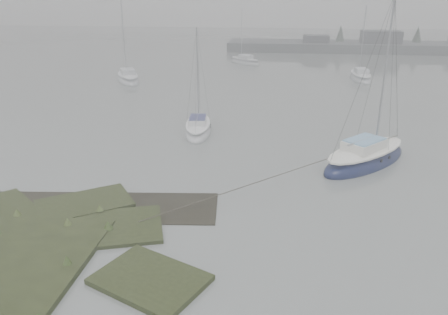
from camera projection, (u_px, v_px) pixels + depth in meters
ground at (233, 90)px, 42.78m from camera, size 160.00×160.00×0.00m
far_shoreline at (423, 47)px, 68.90m from camera, size 60.00×8.00×4.15m
sailboat_main at (365, 159)px, 24.30m from camera, size 6.31×6.56×9.68m
sailboat_white at (198, 129)px, 29.77m from camera, size 2.31×5.42×7.42m
sailboat_far_a at (128, 79)px, 46.66m from camera, size 4.70×6.54×8.87m
sailboat_far_b at (360, 78)px, 47.47m from camera, size 2.21×5.93×8.25m
sailboat_far_c at (245, 62)px, 58.34m from camera, size 5.05×4.98×7.53m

